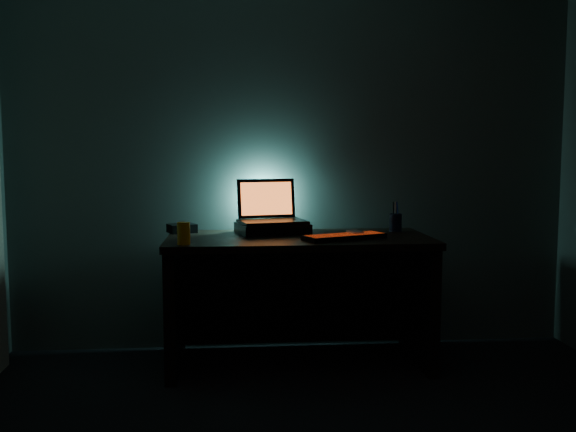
% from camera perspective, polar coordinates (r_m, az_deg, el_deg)
% --- Properties ---
extents(room, '(3.50, 4.00, 2.50)m').
position_cam_1_polar(room, '(2.03, 5.66, 6.09)').
color(room, black).
rests_on(room, ground).
extents(desk, '(1.50, 0.70, 0.75)m').
position_cam_1_polar(desk, '(3.77, 0.87, -5.61)').
color(desk, black).
rests_on(desk, ground).
extents(riser, '(0.46, 0.38, 0.06)m').
position_cam_1_polar(riser, '(3.81, -1.40, -1.09)').
color(riser, black).
rests_on(riser, desk).
extents(laptop, '(0.43, 0.36, 0.26)m').
position_cam_1_polar(laptop, '(3.85, -1.62, 0.33)').
color(laptop, black).
rests_on(laptop, riser).
extents(keyboard, '(0.49, 0.32, 0.03)m').
position_cam_1_polar(keyboard, '(3.57, 5.05, -1.84)').
color(keyboard, black).
rests_on(keyboard, desk).
extents(mousepad, '(0.26, 0.25, 0.00)m').
position_cam_1_polar(mousepad, '(3.65, 5.98, -1.87)').
color(mousepad, navy).
rests_on(mousepad, desk).
extents(mouse, '(0.09, 0.12, 0.03)m').
position_cam_1_polar(mouse, '(3.65, 5.99, -1.58)').
color(mouse, gray).
rests_on(mouse, mousepad).
extents(pen_cup, '(0.10, 0.10, 0.11)m').
position_cam_1_polar(pen_cup, '(3.95, 9.53, -0.58)').
color(pen_cup, black).
rests_on(pen_cup, desk).
extents(juice_glass, '(0.09, 0.09, 0.12)m').
position_cam_1_polar(juice_glass, '(3.40, -9.26, -1.52)').
color(juice_glass, '#F59D0C').
rests_on(juice_glass, desk).
extents(router, '(0.19, 0.18, 0.05)m').
position_cam_1_polar(router, '(3.89, -9.41, -1.09)').
color(router, black).
rests_on(router, desk).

